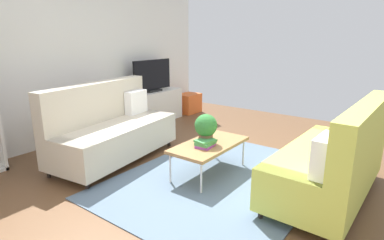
# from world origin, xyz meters

# --- Properties ---
(ground_plane) EXTENTS (7.68, 7.68, 0.00)m
(ground_plane) POSITION_xyz_m (0.00, 0.00, 0.00)
(ground_plane) COLOR brown
(wall_far) EXTENTS (6.40, 0.12, 2.90)m
(wall_far) POSITION_xyz_m (0.00, 2.80, 1.45)
(wall_far) COLOR white
(wall_far) RESTS_ON ground_plane
(area_rug) EXTENTS (2.90, 2.20, 0.01)m
(area_rug) POSITION_xyz_m (0.12, -0.12, 0.01)
(area_rug) COLOR slate
(area_rug) RESTS_ON ground_plane
(couch_beige) EXTENTS (1.99, 1.08, 1.10)m
(couch_beige) POSITION_xyz_m (-0.23, 1.50, 0.44)
(couch_beige) COLOR beige
(couch_beige) RESTS_ON ground_plane
(couch_green) EXTENTS (1.92, 0.88, 1.10)m
(couch_green) POSITION_xyz_m (0.45, -1.34, 0.44)
(couch_green) COLOR #C1CC51
(couch_green) RESTS_ON ground_plane
(coffee_table) EXTENTS (1.10, 0.56, 0.42)m
(coffee_table) POSITION_xyz_m (0.17, 0.08, 0.39)
(coffee_table) COLOR #9E7042
(coffee_table) RESTS_ON ground_plane
(tv_console) EXTENTS (1.40, 0.44, 0.64)m
(tv_console) POSITION_xyz_m (1.61, 2.46, 0.32)
(tv_console) COLOR silver
(tv_console) RESTS_ON ground_plane
(tv) EXTENTS (1.00, 0.20, 0.64)m
(tv) POSITION_xyz_m (1.61, 2.44, 0.95)
(tv) COLOR black
(tv) RESTS_ON tv_console
(storage_trunk) EXTENTS (0.52, 0.40, 0.44)m
(storage_trunk) POSITION_xyz_m (2.71, 2.36, 0.22)
(storage_trunk) COLOR orange
(storage_trunk) RESTS_ON ground_plane
(potted_plant) EXTENTS (0.29, 0.29, 0.38)m
(potted_plant) POSITION_xyz_m (0.14, 0.12, 0.63)
(potted_plant) COLOR brown
(potted_plant) RESTS_ON coffee_table
(table_book_0) EXTENTS (0.26, 0.21, 0.03)m
(table_book_0) POSITION_xyz_m (0.03, 0.05, 0.44)
(table_book_0) COLOR purple
(table_book_0) RESTS_ON coffee_table
(table_book_1) EXTENTS (0.25, 0.19, 0.04)m
(table_book_1) POSITION_xyz_m (0.03, 0.05, 0.47)
(table_book_1) COLOR #3F8C4C
(table_book_1) RESTS_ON table_book_0
(table_book_2) EXTENTS (0.27, 0.23, 0.03)m
(table_book_2) POSITION_xyz_m (0.03, 0.05, 0.50)
(table_book_2) COLOR #3F8C4C
(table_book_2) RESTS_ON table_book_1
(vase_0) EXTENTS (0.12, 0.12, 0.13)m
(vase_0) POSITION_xyz_m (1.03, 2.51, 0.71)
(vase_0) COLOR silver
(vase_0) RESTS_ON tv_console
(bottle_0) EXTENTS (0.06, 0.06, 0.21)m
(bottle_0) POSITION_xyz_m (1.21, 2.42, 0.74)
(bottle_0) COLOR orange
(bottle_0) RESTS_ON tv_console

